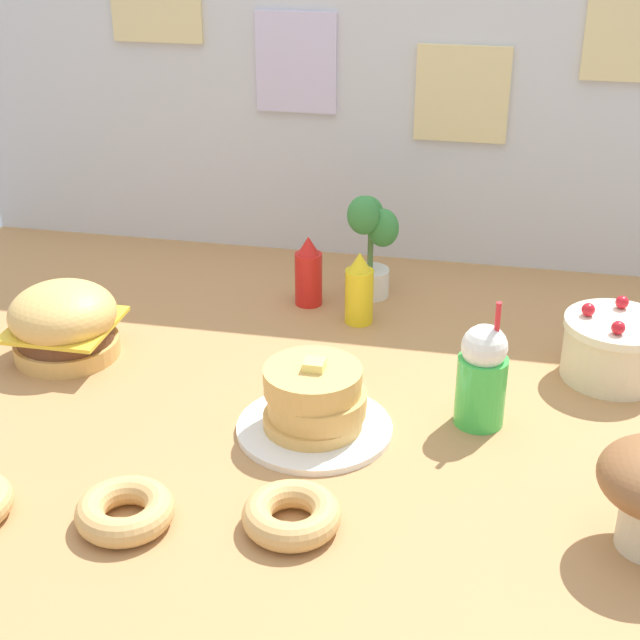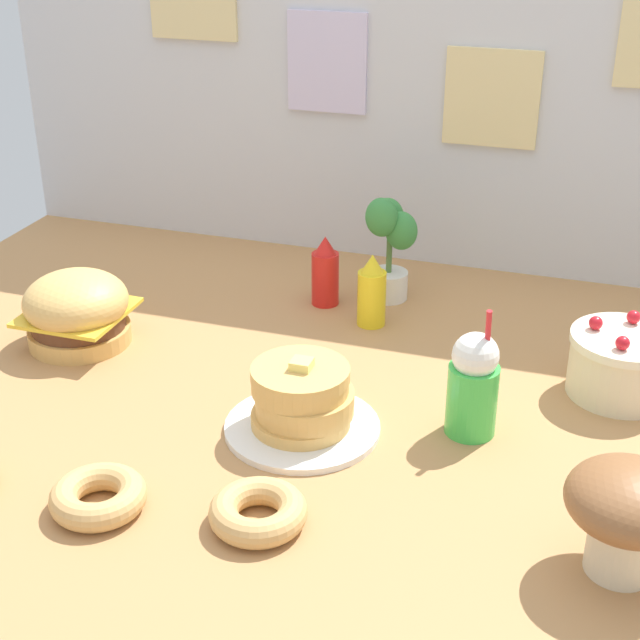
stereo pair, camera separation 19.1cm
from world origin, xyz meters
TOP-DOWN VIEW (x-y plane):
  - ground_plane at (0.00, 0.00)m, footprint 2.23×1.71m
  - back_wall at (0.00, 0.85)m, footprint 2.23×0.04m
  - burger at (-0.57, 0.13)m, footprint 0.23×0.23m
  - pancake_stack at (0.02, -0.06)m, footprint 0.30×0.30m
  - layer_cake at (0.59, 0.27)m, footprint 0.22×0.22m
  - ketchup_bottle at (-0.11, 0.50)m, footprint 0.07×0.07m
  - mustard_bottle at (0.03, 0.42)m, footprint 0.07×0.07m
  - cream_soda_cup at (0.33, 0.04)m, footprint 0.10×0.10m
  - donut_chocolate at (-0.22, -0.39)m, footprint 0.16×0.16m
  - donut_vanilla at (0.05, -0.34)m, footprint 0.16×0.16m
  - potted_plant at (0.03, 0.58)m, footprint 0.12×0.11m

SIDE VIEW (x-z plane):
  - ground_plane at x=0.00m, z-range -0.02..0.00m
  - donut_chocolate at x=-0.22m, z-range 0.00..0.05m
  - donut_vanilla at x=0.05m, z-range 0.00..0.05m
  - pancake_stack at x=0.02m, z-range -0.02..0.14m
  - layer_cake at x=0.59m, z-range -0.01..0.15m
  - burger at x=-0.57m, z-range 0.00..0.16m
  - ketchup_bottle at x=-0.11m, z-range -0.01..0.17m
  - mustard_bottle at x=0.03m, z-range -0.01..0.17m
  - cream_soda_cup at x=0.33m, z-range -0.03..0.23m
  - potted_plant at x=0.03m, z-range 0.01..0.28m
  - back_wall at x=0.00m, z-range 0.01..0.88m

